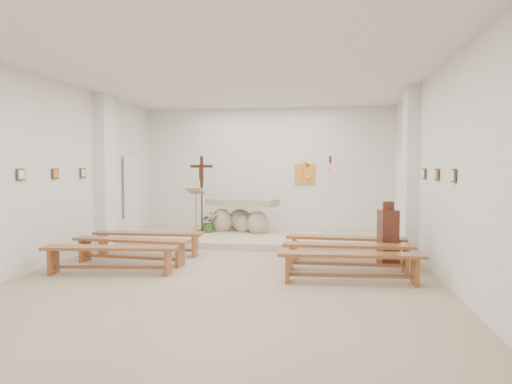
% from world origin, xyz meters
% --- Properties ---
extents(ground, '(7.00, 10.00, 0.00)m').
position_xyz_m(ground, '(0.00, 0.00, 0.00)').
color(ground, '#C1AD8B').
rests_on(ground, ground).
extents(wall_left, '(0.02, 10.00, 3.50)m').
position_xyz_m(wall_left, '(-3.49, 0.00, 1.75)').
color(wall_left, white).
rests_on(wall_left, ground).
extents(wall_right, '(0.02, 10.00, 3.50)m').
position_xyz_m(wall_right, '(3.49, 0.00, 1.75)').
color(wall_right, white).
rests_on(wall_right, ground).
extents(wall_back, '(7.00, 0.02, 3.50)m').
position_xyz_m(wall_back, '(0.00, 4.99, 1.75)').
color(wall_back, white).
rests_on(wall_back, ground).
extents(ceiling, '(7.00, 10.00, 0.02)m').
position_xyz_m(ceiling, '(0.00, 0.00, 3.49)').
color(ceiling, silver).
rests_on(ceiling, wall_back).
extents(sanctuary_platform, '(6.98, 3.00, 0.15)m').
position_xyz_m(sanctuary_platform, '(0.00, 3.50, 0.07)').
color(sanctuary_platform, beige).
rests_on(sanctuary_platform, ground).
extents(pilaster_left, '(0.26, 0.55, 3.50)m').
position_xyz_m(pilaster_left, '(-3.37, 2.00, 1.75)').
color(pilaster_left, white).
rests_on(pilaster_left, ground).
extents(pilaster_right, '(0.26, 0.55, 3.50)m').
position_xyz_m(pilaster_right, '(3.37, 2.00, 1.75)').
color(pilaster_right, white).
rests_on(pilaster_right, ground).
extents(gold_wall_relief, '(0.55, 0.04, 0.55)m').
position_xyz_m(gold_wall_relief, '(1.05, 4.96, 1.65)').
color(gold_wall_relief, gold).
rests_on(gold_wall_relief, wall_back).
extents(sanctuary_lamp, '(0.11, 0.36, 0.44)m').
position_xyz_m(sanctuary_lamp, '(1.75, 4.71, 1.81)').
color(sanctuary_lamp, black).
rests_on(sanctuary_lamp, wall_back).
extents(station_frame_left_front, '(0.03, 0.20, 0.20)m').
position_xyz_m(station_frame_left_front, '(-3.47, -0.80, 1.72)').
color(station_frame_left_front, '#46351F').
rests_on(station_frame_left_front, wall_left).
extents(station_frame_left_mid, '(0.03, 0.20, 0.20)m').
position_xyz_m(station_frame_left_mid, '(-3.47, 0.20, 1.72)').
color(station_frame_left_mid, '#46351F').
rests_on(station_frame_left_mid, wall_left).
extents(station_frame_left_rear, '(0.03, 0.20, 0.20)m').
position_xyz_m(station_frame_left_rear, '(-3.47, 1.20, 1.72)').
color(station_frame_left_rear, '#46351F').
rests_on(station_frame_left_rear, wall_left).
extents(station_frame_right_front, '(0.03, 0.20, 0.20)m').
position_xyz_m(station_frame_right_front, '(3.47, -0.80, 1.72)').
color(station_frame_right_front, '#46351F').
rests_on(station_frame_right_front, wall_right).
extents(station_frame_right_mid, '(0.03, 0.20, 0.20)m').
position_xyz_m(station_frame_right_mid, '(3.47, 0.20, 1.72)').
color(station_frame_right_mid, '#46351F').
rests_on(station_frame_right_mid, wall_right).
extents(station_frame_right_rear, '(0.03, 0.20, 0.20)m').
position_xyz_m(station_frame_right_rear, '(3.47, 1.20, 1.72)').
color(station_frame_right_rear, '#46351F').
rests_on(station_frame_right_rear, wall_right).
extents(radiator_left, '(0.10, 0.85, 0.52)m').
position_xyz_m(radiator_left, '(-3.43, 2.70, 0.27)').
color(radiator_left, silver).
rests_on(radiator_left, ground).
extents(radiator_right, '(0.10, 0.85, 0.52)m').
position_xyz_m(radiator_right, '(3.43, 2.70, 0.27)').
color(radiator_right, silver).
rests_on(radiator_right, ground).
extents(altar, '(1.95, 1.15, 0.94)m').
position_xyz_m(altar, '(-0.55, 3.95, 0.51)').
color(altar, '#B9A88D').
rests_on(altar, sanctuary_platform).
extents(lectern, '(0.48, 0.42, 1.20)m').
position_xyz_m(lectern, '(-1.63, 3.39, 0.74)').
color(lectern, tan).
rests_on(lectern, sanctuary_platform).
extents(crucifix_stand, '(0.60, 0.26, 1.98)m').
position_xyz_m(crucifix_stand, '(-1.59, 3.79, 1.29)').
color(crucifix_stand, '#351910').
rests_on(crucifix_stand, sanctuary_platform).
extents(potted_plant, '(0.63, 0.61, 0.54)m').
position_xyz_m(potted_plant, '(-1.37, 3.65, 0.42)').
color(potted_plant, '#336126').
rests_on(potted_plant, sanctuary_platform).
extents(donation_pedestal, '(0.39, 0.39, 1.20)m').
position_xyz_m(donation_pedestal, '(2.79, 0.95, 0.53)').
color(donation_pedestal, '#532517').
rests_on(donation_pedestal, ground).
extents(bench_left_front, '(2.31, 0.42, 0.49)m').
position_xyz_m(bench_left_front, '(-2.02, 1.19, 0.37)').
color(bench_left_front, brown).
rests_on(bench_left_front, ground).
extents(bench_right_front, '(2.32, 0.49, 0.49)m').
position_xyz_m(bench_right_front, '(2.02, 1.19, 0.37)').
color(bench_right_front, brown).
rests_on(bench_right_front, ground).
extents(bench_left_second, '(2.33, 0.57, 0.49)m').
position_xyz_m(bench_left_second, '(-2.02, 0.33, 0.37)').
color(bench_left_second, brown).
rests_on(bench_left_second, ground).
extents(bench_right_second, '(2.31, 0.40, 0.49)m').
position_xyz_m(bench_right_second, '(2.02, 0.33, 0.37)').
color(bench_right_second, brown).
rests_on(bench_right_second, ground).
extents(bench_left_third, '(2.33, 0.63, 0.49)m').
position_xyz_m(bench_left_third, '(-2.02, -0.53, 0.37)').
color(bench_left_third, brown).
rests_on(bench_left_third, ground).
extents(bench_right_third, '(2.32, 0.50, 0.49)m').
position_xyz_m(bench_right_third, '(2.02, -0.53, 0.37)').
color(bench_right_third, brown).
rests_on(bench_right_third, ground).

